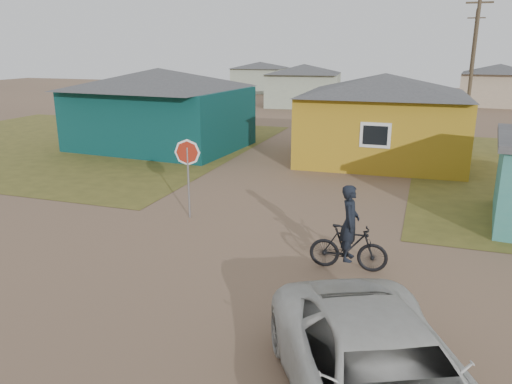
% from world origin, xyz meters
% --- Properties ---
extents(ground, '(120.00, 120.00, 0.00)m').
position_xyz_m(ground, '(0.00, 0.00, 0.00)').
color(ground, brown).
extents(grass_nw, '(20.00, 18.00, 0.00)m').
position_xyz_m(grass_nw, '(-14.00, 13.00, 0.01)').
color(grass_nw, brown).
rests_on(grass_nw, ground).
extents(house_teal, '(8.93, 7.08, 4.00)m').
position_xyz_m(house_teal, '(-8.50, 13.50, 2.05)').
color(house_teal, '#083031').
rests_on(house_teal, ground).
extents(house_yellow, '(7.72, 6.76, 3.90)m').
position_xyz_m(house_yellow, '(2.50, 14.00, 2.00)').
color(house_yellow, '#A77F19').
rests_on(house_yellow, ground).
extents(house_pale_west, '(7.04, 6.15, 3.60)m').
position_xyz_m(house_pale_west, '(-6.00, 34.00, 1.86)').
color(house_pale_west, '#9AA48D').
rests_on(house_pale_west, ground).
extents(house_beige_east, '(6.95, 6.05, 3.60)m').
position_xyz_m(house_beige_east, '(10.00, 40.00, 1.86)').
color(house_beige_east, tan).
rests_on(house_beige_east, ground).
extents(house_pale_north, '(6.28, 5.81, 3.40)m').
position_xyz_m(house_pale_north, '(-14.00, 46.00, 1.75)').
color(house_pale_north, '#9AA48D').
rests_on(house_pale_north, ground).
extents(utility_pole_near, '(1.40, 0.20, 8.00)m').
position_xyz_m(utility_pole_near, '(6.50, 22.00, 4.14)').
color(utility_pole_near, '#493B2C').
rests_on(utility_pole_near, ground).
extents(utility_pole_far, '(1.40, 0.20, 8.00)m').
position_xyz_m(utility_pole_far, '(7.50, 38.00, 4.14)').
color(utility_pole_far, '#493B2C').
rests_on(utility_pole_far, ground).
extents(stop_sign, '(0.77, 0.23, 2.41)m').
position_xyz_m(stop_sign, '(-2.22, 3.97, 1.78)').
color(stop_sign, gray).
rests_on(stop_sign, ground).
extents(cyclist, '(1.83, 0.67, 2.04)m').
position_xyz_m(cyclist, '(2.92, 1.81, 0.74)').
color(cyclist, black).
rests_on(cyclist, ground).
extents(vehicle, '(4.40, 5.74, 1.45)m').
position_xyz_m(vehicle, '(4.13, -3.11, 0.72)').
color(vehicle, beige).
rests_on(vehicle, ground).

